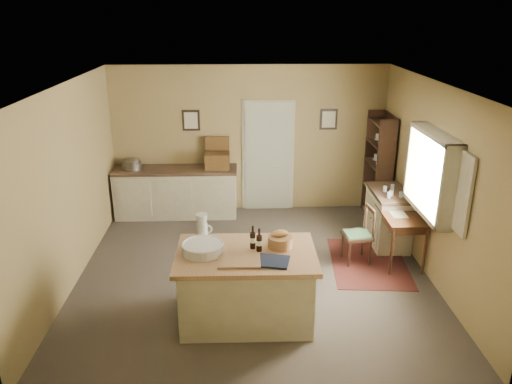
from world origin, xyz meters
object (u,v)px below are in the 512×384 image
at_px(desk_chair, 357,235).
at_px(right_cabinet, 388,217).
at_px(shelving_unit, 381,167).
at_px(sideboard, 177,190).
at_px(work_island, 245,284).
at_px(writing_desk, 401,220).

xyz_separation_m(desk_chair, right_cabinet, (0.64, 0.60, 0.03)).
height_order(right_cabinet, shelving_unit, shelving_unit).
bearing_deg(desk_chair, sideboard, 139.55).
height_order(work_island, right_cabinet, work_island).
relative_size(sideboard, shelving_unit, 1.17).
height_order(desk_chair, right_cabinet, right_cabinet).
bearing_deg(shelving_unit, work_island, -128.11).
distance_m(writing_desk, shelving_unit, 1.77).
height_order(writing_desk, shelving_unit, shelving_unit).
bearing_deg(work_island, right_cabinet, 41.54).
distance_m(sideboard, shelving_unit, 3.73).
relative_size(sideboard, desk_chair, 2.61).
bearing_deg(right_cabinet, sideboard, 159.42).
distance_m(writing_desk, desk_chair, 0.68).
xyz_separation_m(work_island, sideboard, (-1.21, 3.36, -0.00)).
relative_size(desk_chair, right_cabinet, 0.86).
height_order(writing_desk, right_cabinet, right_cabinet).
relative_size(work_island, desk_chair, 1.96).
distance_m(desk_chair, shelving_unit, 1.97).
xyz_separation_m(right_cabinet, shelving_unit, (0.15, 1.13, 0.49)).
bearing_deg(desk_chair, right_cabinet, 36.44).
xyz_separation_m(writing_desk, right_cabinet, (-0.00, 0.62, -0.21)).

